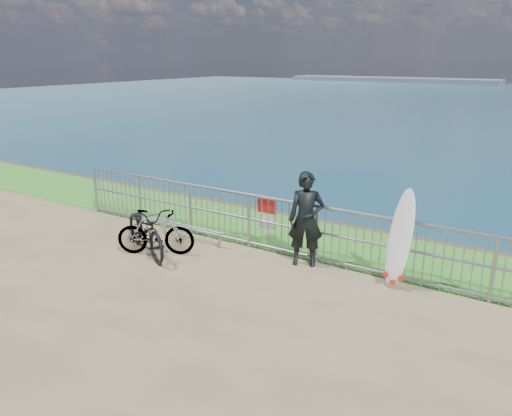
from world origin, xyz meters
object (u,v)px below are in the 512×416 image
Objects in this scene: surfboard at (399,242)px; bicycle_far at (156,232)px; bicycle_near at (146,229)px; surfer at (306,219)px.

bicycle_far is (-4.39, -1.12, -0.32)m from surfboard.
surfboard is 4.76m from bicycle_near.
surfboard is at bearing -104.62° from bicycle_far.
bicycle_near is at bearing -165.70° from surfboard.
surfer reaches higher than bicycle_near.
bicycle_near is 1.25× the size of bicycle_far.
surfer is 1.71m from surfboard.
bicycle_near is (-2.89, -1.15, -0.39)m from surfer.
bicycle_far is at bearing -49.78° from bicycle_near.
bicycle_near is at bearing 74.54° from bicycle_far.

